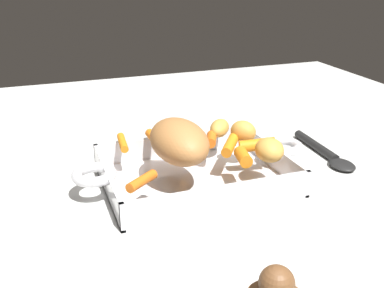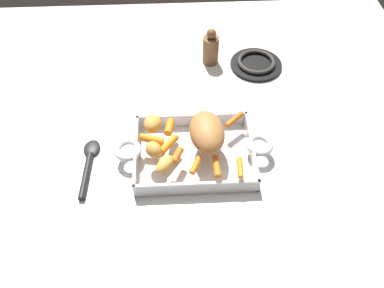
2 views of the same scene
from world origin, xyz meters
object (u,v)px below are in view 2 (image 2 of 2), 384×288
object	(u,v)px
baby_carrot_northeast	(169,145)
baby_carrot_center_right	(152,139)
pork_roast	(207,132)
potato_golden_large	(153,124)
baby_carrot_center_left	(240,168)
baby_carrot_northwest	(217,166)
pepper_mill	(211,48)
serving_spoon	(89,163)
potato_whole	(165,164)
baby_carrot_short	(170,127)
baby_carrot_long	(197,165)
potato_golden_small	(154,150)
baby_carrot_southwest	(177,155)
baby_carrot_southeast	(234,119)
roasting_dish	(194,154)
stove_burner_rear	(256,63)

from	to	relation	value
baby_carrot_northeast	baby_carrot_center_right	bearing A→B (deg)	154.67
pork_roast	baby_carrot_northeast	distance (m)	0.11
baby_carrot_center_right	potato_golden_large	world-z (taller)	potato_golden_large
baby_carrot_center_left	baby_carrot_northwest	distance (m)	0.06
baby_carrot_center_left	baby_carrot_center_right	distance (m)	0.25
baby_carrot_northwest	pepper_mill	world-z (taller)	pepper_mill
serving_spoon	potato_whole	bearing A→B (deg)	-103.38
pork_roast	baby_carrot_short	size ratio (longest dim) A/B	3.04
baby_carrot_long	potato_golden_small	distance (m)	0.12
potato_whole	baby_carrot_short	bearing A→B (deg)	84.61
potato_golden_large	baby_carrot_southwest	bearing A→B (deg)	-58.66
pork_roast	baby_carrot_short	xyz separation A→B (m)	(-0.10, 0.05, -0.03)
baby_carrot_center_left	baby_carrot_southeast	bearing A→B (deg)	88.24
baby_carrot_southeast	baby_carrot_northeast	size ratio (longest dim) A/B	0.96
baby_carrot_southeast	baby_carrot_northwest	xyz separation A→B (m)	(-0.07, -0.16, 0.00)
potato_golden_small	potato_golden_large	bearing A→B (deg)	92.75
baby_carrot_northeast	baby_carrot_short	xyz separation A→B (m)	(0.00, 0.06, 0.00)
pork_roast	baby_carrot_long	xyz separation A→B (m)	(-0.03, -0.09, -0.03)
pork_roast	baby_carrot_center_right	xyz separation A→B (m)	(-0.15, 0.00, -0.03)
pork_roast	baby_carrot_southeast	xyz separation A→B (m)	(0.08, 0.07, -0.03)
baby_carrot_southwest	pork_roast	bearing A→B (deg)	33.25
baby_carrot_northwest	roasting_dish	bearing A→B (deg)	123.77
baby_carrot_center_right	pepper_mill	size ratio (longest dim) A/B	0.50
baby_carrot_northeast	potato_golden_large	distance (m)	0.08
baby_carrot_southwest	baby_carrot_center_right	xyz separation A→B (m)	(-0.07, 0.06, 0.00)
roasting_dish	stove_burner_rear	world-z (taller)	roasting_dish
baby_carrot_center_left	potato_whole	size ratio (longest dim) A/B	1.02
pepper_mill	serving_spoon	bearing A→B (deg)	-130.50
potato_golden_large	potato_golden_small	world-z (taller)	potato_golden_small
baby_carrot_center_right	baby_carrot_southwest	bearing A→B (deg)	-40.76
baby_carrot_southeast	baby_carrot_short	bearing A→B (deg)	-172.76
baby_carrot_southwest	baby_carrot_long	xyz separation A→B (m)	(0.05, -0.03, -0.00)
baby_carrot_northwest	potato_golden_small	xyz separation A→B (m)	(-0.16, 0.05, 0.01)
potato_golden_large	baby_carrot_southeast	bearing A→B (deg)	4.00
potato_whole	potato_golden_small	world-z (taller)	potato_golden_small
roasting_dish	baby_carrot_southwest	size ratio (longest dim) A/B	9.45
baby_carrot_southeast	baby_carrot_northeast	xyz separation A→B (m)	(-0.19, -0.09, 0.00)
baby_carrot_center_left	baby_carrot_short	bearing A→B (deg)	140.97
serving_spoon	baby_carrot_short	bearing A→B (deg)	-69.98
potato_whole	pepper_mill	distance (m)	0.52
baby_carrot_center_left	baby_carrot_center_right	world-z (taller)	baby_carrot_center_right
baby_carrot_southwest	baby_carrot_short	world-z (taller)	baby_carrot_short
stove_burner_rear	serving_spoon	bearing A→B (deg)	-142.59
baby_carrot_long	stove_burner_rear	world-z (taller)	baby_carrot_long
potato_whole	potato_golden_small	distance (m)	0.05
baby_carrot_center_left	baby_carrot_northwest	bearing A→B (deg)	174.69
baby_carrot_center_right	roasting_dish	bearing A→B (deg)	-9.13
baby_carrot_southeast	potato_golden_small	size ratio (longest dim) A/B	1.29
baby_carrot_short	potato_golden_small	size ratio (longest dim) A/B	0.95
baby_carrot_southeast	baby_carrot_center_right	world-z (taller)	baby_carrot_center_right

